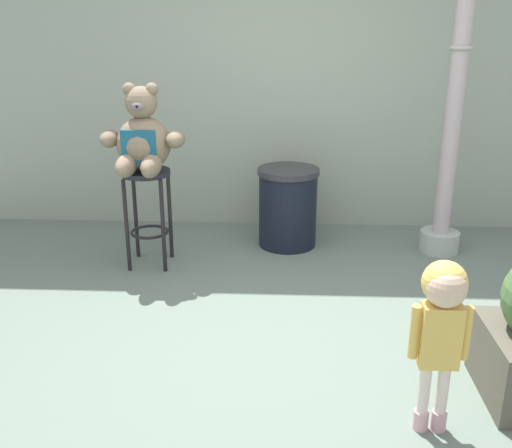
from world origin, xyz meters
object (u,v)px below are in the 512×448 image
(trash_bin, at_px, (288,207))
(lamppost, at_px, (453,116))
(teddy_bear, at_px, (143,140))
(bar_stool_with_teddy, at_px, (147,198))
(child_walking, at_px, (442,312))

(trash_bin, distance_m, lamppost, 1.55)
(teddy_bear, relative_size, lamppost, 0.23)
(bar_stool_with_teddy, height_order, lamppost, lamppost)
(lamppost, bearing_deg, bar_stool_with_teddy, -170.92)
(bar_stool_with_teddy, bearing_deg, teddy_bear, -90.00)
(teddy_bear, bearing_deg, child_walking, -46.75)
(bar_stool_with_teddy, distance_m, teddy_bear, 0.47)
(teddy_bear, height_order, lamppost, lamppost)
(teddy_bear, height_order, child_walking, teddy_bear)
(bar_stool_with_teddy, relative_size, lamppost, 0.27)
(child_walking, bearing_deg, trash_bin, -40.73)
(trash_bin, bearing_deg, child_walking, -74.19)
(teddy_bear, relative_size, child_walking, 0.75)
(bar_stool_with_teddy, bearing_deg, trash_bin, 23.47)
(teddy_bear, xyz_separation_m, trash_bin, (1.12, 0.52, -0.68))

